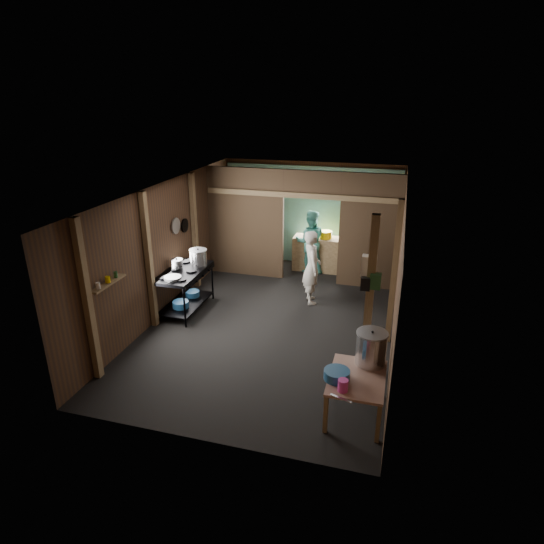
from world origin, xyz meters
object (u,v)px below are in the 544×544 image
(gas_range, at_px, (185,291))
(stove_pot_large, at_px, (198,258))
(pink_bucket, at_px, (343,385))
(yellow_tub, at_px, (325,235))
(prep_table, at_px, (356,395))
(stock_pot, at_px, (371,349))
(cook, at_px, (312,267))

(gas_range, relative_size, stove_pot_large, 4.08)
(pink_bucket, relative_size, yellow_tub, 0.51)
(prep_table, bearing_deg, stock_pot, 70.49)
(stock_pot, distance_m, pink_bucket, 0.82)
(gas_range, bearing_deg, prep_table, -32.53)
(gas_range, xyz_separation_m, pink_bucket, (3.56, -2.73, 0.26))
(stock_pot, distance_m, yellow_tub, 5.21)
(stock_pot, bearing_deg, gas_range, 152.77)
(stove_pot_large, bearing_deg, gas_range, -114.46)
(stove_pot_large, bearing_deg, stock_pot, -32.61)
(gas_range, distance_m, stove_pot_large, 0.72)
(gas_range, relative_size, cook, 0.94)
(gas_range, distance_m, yellow_tub, 3.86)
(stove_pot_large, distance_m, yellow_tub, 3.43)
(cook, bearing_deg, yellow_tub, -19.44)
(gas_range, height_order, yellow_tub, yellow_tub)
(yellow_tub, bearing_deg, prep_table, -75.86)
(pink_bucket, height_order, cook, cook)
(pink_bucket, distance_m, yellow_tub, 5.87)
(stove_pot_large, height_order, cook, cook)
(stove_pot_large, bearing_deg, yellow_tub, 50.38)
(stock_pot, xyz_separation_m, pink_bucket, (-0.29, -0.75, -0.16))
(stove_pot_large, bearing_deg, prep_table, -37.74)
(prep_table, xyz_separation_m, stock_pot, (0.14, 0.39, 0.54))
(yellow_tub, xyz_separation_m, cook, (0.04, -1.90, -0.15))
(stock_pot, relative_size, yellow_tub, 1.62)
(prep_table, bearing_deg, gas_range, 147.47)
(gas_range, relative_size, pink_bucket, 9.03)
(prep_table, distance_m, cook, 3.75)
(stove_pot_large, bearing_deg, pink_bucket, -42.48)
(gas_range, height_order, stock_pot, stock_pot)
(stock_pot, bearing_deg, cook, 115.16)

